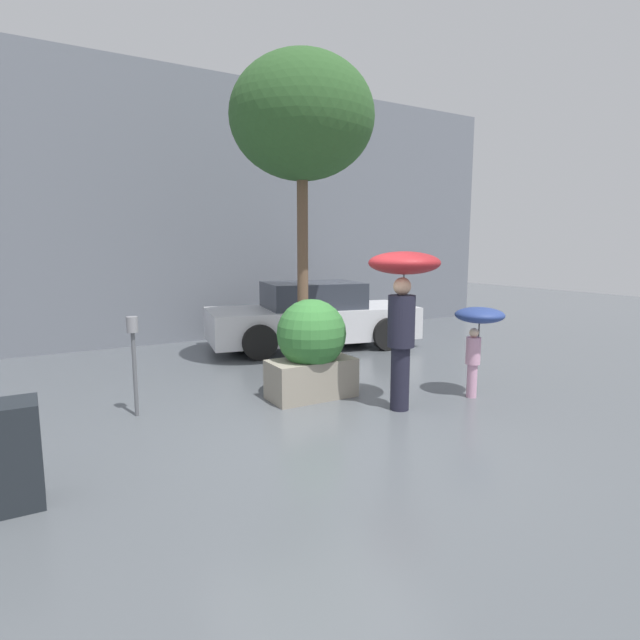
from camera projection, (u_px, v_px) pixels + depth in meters
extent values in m
plane|color=#51565B|center=(321.00, 430.00, 5.94)|extent=(40.00, 40.00, 0.00)
cube|color=slate|center=(175.00, 208.00, 11.08)|extent=(18.00, 0.30, 6.00)
cube|color=gray|center=(312.00, 378.00, 7.18)|extent=(1.24, 0.62, 0.56)
sphere|color=#337033|center=(311.00, 334.00, 7.09)|extent=(0.99, 0.99, 0.99)
cylinder|color=#1E1E2D|center=(400.00, 378.00, 6.62)|extent=(0.25, 0.25, 0.86)
cylinder|color=#1E1E2D|center=(401.00, 321.00, 6.51)|extent=(0.36, 0.36, 0.68)
sphere|color=tan|center=(402.00, 286.00, 6.44)|extent=(0.23, 0.23, 0.23)
cylinder|color=#4C4C51|center=(404.00, 290.00, 6.61)|extent=(0.02, 0.02, 0.72)
ellipsoid|color=maroon|center=(404.00, 263.00, 6.55)|extent=(0.95, 0.95, 0.30)
cylinder|color=#D199B7|center=(472.00, 381.00, 7.19)|extent=(0.14, 0.14, 0.49)
cylinder|color=#D199B7|center=(473.00, 351.00, 7.13)|extent=(0.20, 0.20, 0.39)
sphere|color=beige|center=(474.00, 333.00, 7.09)|extent=(0.13, 0.13, 0.13)
cylinder|color=#4C4C51|center=(479.00, 332.00, 7.13)|extent=(0.02, 0.02, 0.49)
ellipsoid|color=navy|center=(480.00, 315.00, 7.09)|extent=(0.69, 0.69, 0.22)
cube|color=silver|center=(313.00, 323.00, 10.80)|extent=(4.66, 2.54, 0.67)
cube|color=#2D333D|center=(312.00, 295.00, 10.71)|extent=(2.23, 1.83, 0.54)
cylinder|color=black|center=(260.00, 342.00, 9.56)|extent=(0.72, 0.34, 0.69)
cylinder|color=black|center=(242.00, 328.00, 11.20)|extent=(0.72, 0.34, 0.69)
cylinder|color=black|center=(388.00, 334.00, 10.46)|extent=(0.72, 0.34, 0.69)
cylinder|color=black|center=(354.00, 322.00, 12.10)|extent=(0.72, 0.34, 0.69)
cylinder|color=brown|center=(303.00, 267.00, 8.62)|extent=(0.19, 0.19, 3.62)
ellipsoid|color=#2D5628|center=(302.00, 117.00, 8.25)|extent=(2.41, 2.41, 2.05)
cylinder|color=#595B60|center=(135.00, 375.00, 6.35)|extent=(0.05, 0.05, 1.09)
cylinder|color=gray|center=(132.00, 325.00, 6.26)|extent=(0.14, 0.14, 0.20)
cube|color=#1E2328|center=(7.00, 456.00, 4.12)|extent=(0.50, 0.44, 0.90)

